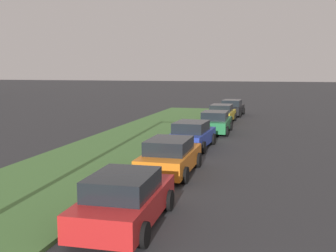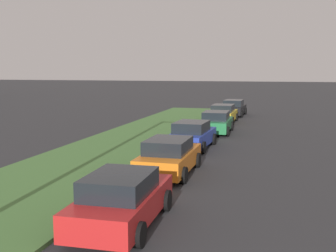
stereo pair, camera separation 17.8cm
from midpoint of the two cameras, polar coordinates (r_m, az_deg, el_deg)
name	(u,v)px [view 1 (the left image)]	position (r m, az deg, el deg)	size (l,w,h in m)	color
grass_median	(54,180)	(16.55, -15.67, -7.12)	(60.00, 6.00, 0.12)	#477238
parked_car_red	(125,200)	(11.53, -6.39, -10.01)	(4.35, 2.11, 1.47)	red
parked_car_orange	(170,156)	(16.94, -0.03, -4.21)	(4.31, 2.03, 1.47)	orange
parked_car_blue	(192,135)	(22.45, 3.05, -1.26)	(4.37, 2.16, 1.47)	#23389E
parked_car_green	(215,122)	(28.04, 6.31, 0.50)	(4.33, 2.09, 1.47)	#1E6B38
parked_car_yellow	(222,114)	(33.57, 7.22, 1.67)	(4.32, 2.07, 1.47)	gold
parked_car_black	(232,108)	(38.91, 8.64, 2.47)	(4.36, 2.14, 1.47)	black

